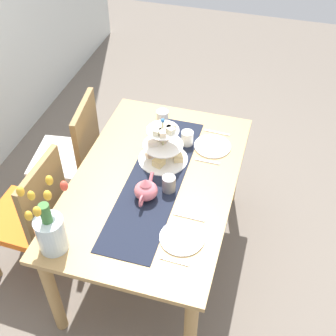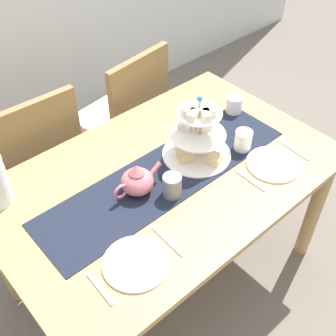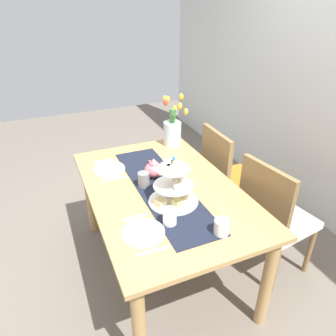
{
  "view_description": "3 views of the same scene",
  "coord_description": "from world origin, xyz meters",
  "px_view_note": "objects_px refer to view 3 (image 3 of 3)",
  "views": [
    {
      "loc": [
        -1.74,
        -0.58,
        2.53
      ],
      "look_at": [
        0.02,
        -0.08,
        0.82
      ],
      "focal_mm": 47.6,
      "sensor_mm": 36.0,
      "label": 1
    },
    {
      "loc": [
        -0.83,
        -0.95,
        1.95
      ],
      "look_at": [
        0.0,
        -0.01,
        0.76
      ],
      "focal_mm": 45.36,
      "sensor_mm": 36.0,
      "label": 2
    },
    {
      "loc": [
        1.58,
        -0.63,
        1.8
      ],
      "look_at": [
        -0.06,
        0.07,
        0.82
      ],
      "focal_mm": 32.96,
      "sensor_mm": 36.0,
      "label": 3
    }
  ],
  "objects_px": {
    "chair_right": "(273,215)",
    "dinner_plate_right": "(143,233)",
    "fork_right": "(135,217)",
    "knife_right": "(153,251)",
    "mug_white_text": "(170,217)",
    "mug_grey": "(144,179)",
    "cream_jug": "(222,227)",
    "chair_left": "(226,176)",
    "fork_left": "(104,161)",
    "dinner_plate_left": "(109,169)",
    "teapot": "(154,169)",
    "tulip_vase": "(173,129)",
    "knife_left": "(114,179)",
    "dining_table": "(162,201)",
    "tiered_cake_stand": "(173,188)"
  },
  "relations": [
    {
      "from": "knife_left",
      "to": "dinner_plate_left",
      "type": "bearing_deg",
      "value": 180.0
    },
    {
      "from": "cream_jug",
      "to": "knife_right",
      "type": "relative_size",
      "value": 0.5
    },
    {
      "from": "dinner_plate_right",
      "to": "tulip_vase",
      "type": "bearing_deg",
      "value": 148.35
    },
    {
      "from": "chair_left",
      "to": "cream_jug",
      "type": "distance_m",
      "value": 1.03
    },
    {
      "from": "chair_left",
      "to": "fork_left",
      "type": "bearing_deg",
      "value": -104.1
    },
    {
      "from": "dining_table",
      "to": "teapot",
      "type": "relative_size",
      "value": 6.06
    },
    {
      "from": "chair_left",
      "to": "tulip_vase",
      "type": "bearing_deg",
      "value": -132.12
    },
    {
      "from": "chair_right",
      "to": "knife_right",
      "type": "bearing_deg",
      "value": -77.04
    },
    {
      "from": "dinner_plate_right",
      "to": "knife_right",
      "type": "height_order",
      "value": "dinner_plate_right"
    },
    {
      "from": "cream_jug",
      "to": "dinner_plate_left",
      "type": "relative_size",
      "value": 0.37
    },
    {
      "from": "mug_white_text",
      "to": "fork_left",
      "type": "bearing_deg",
      "value": -169.63
    },
    {
      "from": "teapot",
      "to": "knife_left",
      "type": "xyz_separation_m",
      "value": [
        -0.07,
        -0.26,
        -0.06
      ]
    },
    {
      "from": "dinner_plate_right",
      "to": "tiered_cake_stand",
      "type": "bearing_deg",
      "value": 127.47
    },
    {
      "from": "chair_right",
      "to": "fork_right",
      "type": "xyz_separation_m",
      "value": [
        -0.07,
        -0.95,
        0.22
      ]
    },
    {
      "from": "teapot",
      "to": "cream_jug",
      "type": "bearing_deg",
      "value": 9.2
    },
    {
      "from": "chair_left",
      "to": "mug_grey",
      "type": "height_order",
      "value": "chair_left"
    },
    {
      "from": "teapot",
      "to": "tulip_vase",
      "type": "bearing_deg",
      "value": 142.86
    },
    {
      "from": "tiered_cake_stand",
      "to": "mug_grey",
      "type": "distance_m",
      "value": 0.26
    },
    {
      "from": "chair_left",
      "to": "tulip_vase",
      "type": "xyz_separation_m",
      "value": [
        -0.32,
        -0.35,
        0.35
      ]
    },
    {
      "from": "fork_right",
      "to": "dining_table",
      "type": "bearing_deg",
      "value": 131.77
    },
    {
      "from": "chair_left",
      "to": "mug_white_text",
      "type": "bearing_deg",
      "value": -51.24
    },
    {
      "from": "chair_left",
      "to": "tulip_vase",
      "type": "relative_size",
      "value": 2.16
    },
    {
      "from": "chair_right",
      "to": "cream_jug",
      "type": "bearing_deg",
      "value": -67.81
    },
    {
      "from": "dining_table",
      "to": "chair_right",
      "type": "bearing_deg",
      "value": 66.1
    },
    {
      "from": "fork_right",
      "to": "knife_left",
      "type": "bearing_deg",
      "value": 180.0
    },
    {
      "from": "fork_left",
      "to": "mug_white_text",
      "type": "bearing_deg",
      "value": 10.37
    },
    {
      "from": "chair_left",
      "to": "dinner_plate_right",
      "type": "bearing_deg",
      "value": -55.51
    },
    {
      "from": "tiered_cake_stand",
      "to": "mug_white_text",
      "type": "xyz_separation_m",
      "value": [
        0.18,
        -0.1,
        -0.05
      ]
    },
    {
      "from": "knife_left",
      "to": "mug_white_text",
      "type": "height_order",
      "value": "mug_white_text"
    },
    {
      "from": "fork_left",
      "to": "mug_grey",
      "type": "height_order",
      "value": "mug_grey"
    },
    {
      "from": "chair_right",
      "to": "knife_left",
      "type": "distance_m",
      "value": 1.11
    },
    {
      "from": "chair_right",
      "to": "mug_white_text",
      "type": "height_order",
      "value": "chair_right"
    },
    {
      "from": "mug_white_text",
      "to": "mug_grey",
      "type": "bearing_deg",
      "value": -179.74
    },
    {
      "from": "chair_left",
      "to": "fork_left",
      "type": "xyz_separation_m",
      "value": [
        -0.24,
        -0.95,
        0.22
      ]
    },
    {
      "from": "cream_jug",
      "to": "dinner_plate_right",
      "type": "relative_size",
      "value": 0.37
    },
    {
      "from": "chair_right",
      "to": "dinner_plate_right",
      "type": "height_order",
      "value": "chair_right"
    },
    {
      "from": "dinner_plate_left",
      "to": "dinner_plate_right",
      "type": "xyz_separation_m",
      "value": [
        0.75,
        0.0,
        0.0
      ]
    },
    {
      "from": "tulip_vase",
      "to": "fork_right",
      "type": "distance_m",
      "value": 1.03
    },
    {
      "from": "tulip_vase",
      "to": "chair_right",
      "type": "bearing_deg",
      "value": 21.46
    },
    {
      "from": "chair_left",
      "to": "fork_right",
      "type": "height_order",
      "value": "chair_left"
    },
    {
      "from": "chair_right",
      "to": "tiered_cake_stand",
      "type": "bearing_deg",
      "value": -100.46
    },
    {
      "from": "teapot",
      "to": "tulip_vase",
      "type": "height_order",
      "value": "tulip_vase"
    },
    {
      "from": "chair_right",
      "to": "teapot",
      "type": "distance_m",
      "value": 0.87
    },
    {
      "from": "tulip_vase",
      "to": "fork_left",
      "type": "bearing_deg",
      "value": -82.43
    },
    {
      "from": "fork_right",
      "to": "knife_right",
      "type": "bearing_deg",
      "value": 0.0
    },
    {
      "from": "teapot",
      "to": "fork_right",
      "type": "height_order",
      "value": "teapot"
    },
    {
      "from": "cream_jug",
      "to": "mug_white_text",
      "type": "bearing_deg",
      "value": -129.92
    },
    {
      "from": "teapot",
      "to": "dinner_plate_right",
      "type": "distance_m",
      "value": 0.59
    },
    {
      "from": "dining_table",
      "to": "tiered_cake_stand",
      "type": "bearing_deg",
      "value": 0.02
    },
    {
      "from": "dining_table",
      "to": "dinner_plate_left",
      "type": "height_order",
      "value": "dinner_plate_left"
    }
  ]
}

